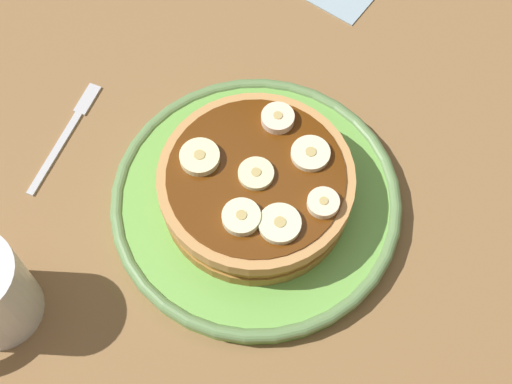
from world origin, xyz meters
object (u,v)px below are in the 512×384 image
object	(u,v)px
banana_slice_5	(280,224)
banana_slice_3	(310,154)
banana_slice_4	(278,119)
plate	(256,202)
banana_slice_0	(257,173)
pancake_stack	(255,186)
banana_slice_6	(241,217)
banana_slice_2	(200,157)
fork	(68,130)
banana_slice_1	(323,203)

from	to	relation	value
banana_slice_5	banana_slice_3	bearing A→B (deg)	-164.68
banana_slice_5	banana_slice_4	bearing A→B (deg)	-142.06
plate	banana_slice_4	xyz separation A→B (cm)	(-5.37, -1.78, 5.37)
banana_slice_0	banana_slice_3	distance (cm)	4.86
banana_slice_0	pancake_stack	bearing A→B (deg)	-54.34
banana_slice_5	banana_slice_6	size ratio (longest dim) A/B	1.10
banana_slice_2	banana_slice_4	world-z (taller)	same
plate	fork	distance (cm)	19.64
banana_slice_2	banana_slice_0	bearing A→B (deg)	111.54
banana_slice_2	banana_slice_5	size ratio (longest dim) A/B	0.98
plate	banana_slice_0	bearing A→B (deg)	-178.97
banana_slice_4	banana_slice_5	xyz separation A→B (cm)	(7.84, 6.11, -0.11)
banana_slice_2	banana_slice_3	size ratio (longest dim) A/B	1.02
banana_slice_5	pancake_stack	bearing A→B (deg)	-119.26
pancake_stack	fork	size ratio (longest dim) A/B	1.36
banana_slice_0	banana_slice_5	bearing A→B (deg)	58.88
banana_slice_0	banana_slice_2	distance (cm)	5.02
pancake_stack	fork	distance (cm)	19.83
banana_slice_3	banana_slice_5	world-z (taller)	same
banana_slice_3	banana_slice_4	xyz separation A→B (cm)	(-1.04, -4.25, 0.14)
banana_slice_1	banana_slice_4	world-z (taller)	banana_slice_4
banana_slice_2	fork	bearing A→B (deg)	-78.31
banana_slice_2	banana_slice_1	bearing A→B (deg)	105.01
pancake_stack	banana_slice_5	distance (cm)	5.68
pancake_stack	banana_slice_1	xyz separation A→B (cm)	(-1.13, 6.17, 2.49)
banana_slice_4	banana_slice_1	bearing A→B (deg)	61.71
plate	banana_slice_5	xyz separation A→B (cm)	(2.47, 4.33, 5.26)
banana_slice_3	banana_slice_4	distance (cm)	4.38
banana_slice_0	banana_slice_3	xyz separation A→B (cm)	(-4.18, 2.47, 0.03)
banana_slice_0	banana_slice_4	bearing A→B (deg)	-161.17
banana_slice_2	banana_slice_6	bearing A→B (deg)	70.28
banana_slice_4	banana_slice_5	world-z (taller)	banana_slice_4
pancake_stack	banana_slice_5	size ratio (longest dim) A/B	4.98
banana_slice_1	banana_slice_5	bearing A→B (deg)	-24.97
banana_slice_1	banana_slice_3	distance (cm)	4.75
banana_slice_0	banana_slice_6	bearing A→B (deg)	20.76
banana_slice_5	fork	xyz separation A→B (cm)	(2.21, -23.38, -6.11)
plate	pancake_stack	distance (cm)	2.83
banana_slice_3	pancake_stack	bearing A→B (deg)	-31.37
banana_slice_3	banana_slice_6	bearing A→B (deg)	-6.40
banana_slice_1	banana_slice_0	bearing A→B (deg)	-80.35
banana_slice_6	banana_slice_4	bearing A→B (deg)	-160.32
plate	banana_slice_1	distance (cm)	8.11
banana_slice_5	banana_slice_0	bearing A→B (deg)	-121.12
plate	banana_slice_4	bearing A→B (deg)	-161.62
banana_slice_4	banana_slice_6	world-z (taller)	same
banana_slice_5	fork	world-z (taller)	banana_slice_5
banana_slice_4	banana_slice_6	bearing A→B (deg)	19.68
banana_slice_1	banana_slice_5	world-z (taller)	same
plate	banana_slice_3	bearing A→B (deg)	150.34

